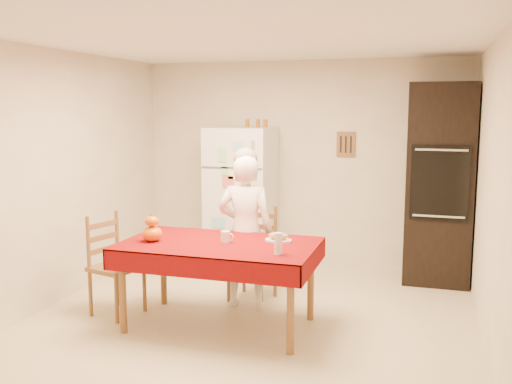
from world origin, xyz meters
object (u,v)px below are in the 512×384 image
at_px(refrigerator, 241,198).
at_px(bread_plate, 278,240).
at_px(chair_far, 255,249).
at_px(pumpkin_lower, 152,234).
at_px(chair_left, 112,261).
at_px(seated_woman, 246,231).
at_px(dining_table, 219,250).
at_px(wine_glass, 278,244).
at_px(coffee_mug, 225,237).
at_px(oven_cabinet, 439,184).

height_order(refrigerator, bread_plate, refrigerator).
height_order(chair_far, pumpkin_lower, chair_far).
distance_m(chair_left, seated_woman, 1.29).
bearing_deg(dining_table, wine_glass, -21.14).
distance_m(refrigerator, wine_glass, 2.39).
xyz_separation_m(seated_woman, pumpkin_lower, (-0.65, -0.68, 0.08)).
distance_m(coffee_mug, pumpkin_lower, 0.65).
relative_size(chair_far, pumpkin_lower, 5.26).
xyz_separation_m(dining_table, seated_woman, (0.06, 0.56, 0.06)).
bearing_deg(dining_table, chair_far, 85.64).
relative_size(oven_cabinet, chair_far, 2.32).
relative_size(dining_table, chair_far, 1.79).
relative_size(coffee_mug, wine_glass, 0.57).
distance_m(oven_cabinet, bread_plate, 2.25).
relative_size(chair_left, bread_plate, 3.96).
distance_m(coffee_mug, wine_glass, 0.61).
height_order(dining_table, wine_glass, wine_glass).
bearing_deg(chair_left, refrigerator, -3.95).
xyz_separation_m(seated_woman, wine_glass, (0.54, -0.79, 0.10)).
height_order(refrigerator, dining_table, refrigerator).
distance_m(chair_far, chair_left, 1.42).
bearing_deg(dining_table, refrigerator, 102.85).
xyz_separation_m(coffee_mug, bread_plate, (0.43, 0.18, -0.04)).
relative_size(dining_table, pumpkin_lower, 9.41).
relative_size(refrigerator, wine_glass, 9.66).
bearing_deg(bread_plate, dining_table, -157.38).
xyz_separation_m(coffee_mug, wine_glass, (0.55, -0.26, 0.04)).
bearing_deg(refrigerator, oven_cabinet, 1.18).
xyz_separation_m(refrigerator, pumpkin_lower, (-0.15, -2.04, -0.02)).
relative_size(pumpkin_lower, wine_glass, 1.03).
bearing_deg(chair_left, coffee_mug, -74.86).
bearing_deg(dining_table, seated_woman, 83.88).
bearing_deg(refrigerator, pumpkin_lower, -94.14).
bearing_deg(oven_cabinet, chair_left, -146.47).
xyz_separation_m(oven_cabinet, wine_glass, (-1.25, -2.20, -0.25)).
distance_m(chair_far, bread_plate, 0.81).
bearing_deg(refrigerator, seated_woman, -69.87).
bearing_deg(chair_far, coffee_mug, -82.56).
xyz_separation_m(oven_cabinet, pumpkin_lower, (-2.43, -2.09, -0.27)).
height_order(refrigerator, chair_far, refrigerator).
bearing_deg(seated_woman, wine_glass, 120.25).
bearing_deg(oven_cabinet, seated_woman, -141.72).
bearing_deg(chair_far, oven_cabinet, 40.75).
bearing_deg(chair_left, pumpkin_lower, -90.96).
relative_size(refrigerator, chair_left, 1.79).
relative_size(refrigerator, dining_table, 1.00).
distance_m(refrigerator, coffee_mug, 1.96).
height_order(oven_cabinet, coffee_mug, oven_cabinet).
relative_size(oven_cabinet, wine_glass, 12.50).
xyz_separation_m(oven_cabinet, chair_far, (-1.78, -1.12, -0.59)).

